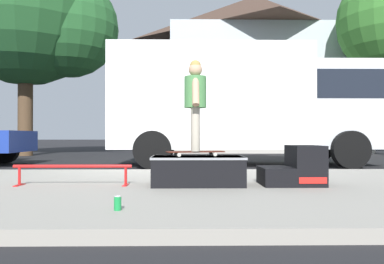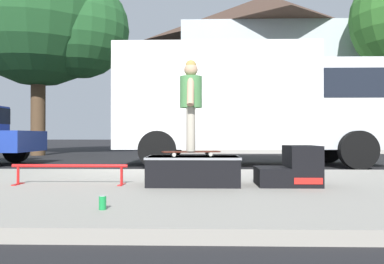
# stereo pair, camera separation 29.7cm
# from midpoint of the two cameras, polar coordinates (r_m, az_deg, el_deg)

# --- Properties ---
(ground_plane) EXTENTS (140.00, 140.00, 0.00)m
(ground_plane) POSITION_cam_midpoint_polar(r_m,az_deg,el_deg) (8.44, -8.55, -5.84)
(ground_plane) COLOR black
(sidewalk_slab) EXTENTS (50.00, 5.00, 0.12)m
(sidewalk_slab) POSITION_cam_midpoint_polar(r_m,az_deg,el_deg) (5.49, -12.76, -8.08)
(sidewalk_slab) COLOR gray
(sidewalk_slab) RESTS_ON ground
(skate_box) EXTENTS (1.23, 0.72, 0.38)m
(skate_box) POSITION_cam_midpoint_polar(r_m,az_deg,el_deg) (5.36, -0.74, -5.42)
(skate_box) COLOR black
(skate_box) RESTS_ON sidewalk_slab
(kicker_ramp) EXTENTS (0.81, 0.66, 0.53)m
(kicker_ramp) POSITION_cam_midpoint_polar(r_m,az_deg,el_deg) (5.52, 13.19, -5.12)
(kicker_ramp) COLOR black
(kicker_ramp) RESTS_ON sidewalk_slab
(grind_rail) EXTENTS (1.57, 0.28, 0.28)m
(grind_rail) POSITION_cam_midpoint_polar(r_m,az_deg,el_deg) (5.60, -18.20, -5.14)
(grind_rail) COLOR red
(grind_rail) RESTS_ON sidewalk_slab
(skateboard) EXTENTS (0.81, 0.39, 0.07)m
(skateboard) POSITION_cam_midpoint_polar(r_m,az_deg,el_deg) (5.39, -1.09, -2.89)
(skateboard) COLOR #4C1E14
(skateboard) RESTS_ON skate_box
(skater_kid) EXTENTS (0.30, 0.64, 1.24)m
(skater_kid) POSITION_cam_midpoint_polar(r_m,az_deg,el_deg) (5.41, -1.09, 4.96)
(skater_kid) COLOR #B7AD99
(skater_kid) RESTS_ON skateboard
(soda_can) EXTENTS (0.07, 0.07, 0.13)m
(soda_can) POSITION_cam_midpoint_polar(r_m,az_deg,el_deg) (3.67, -12.94, -9.93)
(soda_can) COLOR #198C3F
(soda_can) RESTS_ON sidewalk_slab
(box_truck) EXTENTS (6.91, 2.63, 3.05)m
(box_truck) POSITION_cam_midpoint_polar(r_m,az_deg,el_deg) (10.67, 6.85, 4.42)
(box_truck) COLOR white
(box_truck) RESTS_ON ground
(street_tree_main) EXTENTS (6.63, 6.02, 8.79)m
(street_tree_main) POSITION_cam_midpoint_polar(r_m,az_deg,el_deg) (17.43, -22.07, 15.56)
(street_tree_main) COLOR brown
(street_tree_main) RESTS_ON ground
(house_behind) EXTENTS (9.54, 8.23, 8.40)m
(house_behind) POSITION_cam_midpoint_polar(r_m,az_deg,el_deg) (21.99, 8.76, 8.53)
(house_behind) COLOR silver
(house_behind) RESTS_ON ground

